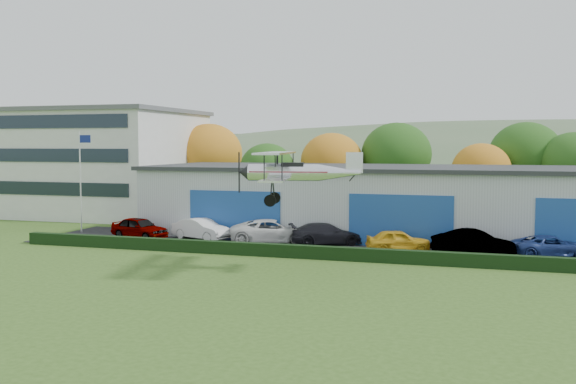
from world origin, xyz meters
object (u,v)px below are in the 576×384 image
(car_3, at_px, (326,234))
(biplane, at_px, (294,171))
(car_0, at_px, (140,228))
(car_1, at_px, (201,229))
(car_2, at_px, (273,231))
(car_6, at_px, (552,246))
(hangar, at_px, (411,201))
(office_block, at_px, (89,162))
(car_5, at_px, (473,243))
(flagpole, at_px, (81,172))
(car_4, at_px, (398,241))

(car_3, height_order, biplane, biplane)
(car_0, bearing_deg, car_1, -63.93)
(car_2, xyz_separation_m, car_6, (18.21, -0.33, -0.16))
(hangar, relative_size, car_0, 8.82)
(office_block, distance_m, car_5, 40.97)
(office_block, xyz_separation_m, car_2, (24.22, -13.81, -4.34))
(biplane, bearing_deg, car_6, 22.74)
(flagpole, bearing_deg, office_block, 121.97)
(car_0, relative_size, car_3, 0.90)
(hangar, bearing_deg, car_6, -37.08)
(office_block, distance_m, flagpole, 15.33)
(car_1, relative_size, car_3, 0.91)
(car_4, bearing_deg, car_0, 70.86)
(car_1, relative_size, car_4, 1.12)
(office_block, xyz_separation_m, car_3, (27.95, -13.33, -4.42))
(flagpole, distance_m, car_3, 20.23)
(hangar, distance_m, car_0, 20.44)
(hangar, distance_m, flagpole, 25.68)
(hangar, height_order, car_2, hangar)
(hangar, bearing_deg, car_1, -154.68)
(car_1, bearing_deg, car_5, -74.40)
(office_block, bearing_deg, hangar, -12.01)
(biplane, bearing_deg, car_0, 138.66)
(hangar, bearing_deg, car_4, -89.00)
(flagpole, xyz_separation_m, car_1, (10.58, -0.79, -3.97))
(car_2, distance_m, car_4, 8.98)
(flagpole, distance_m, car_0, 7.36)
(car_1, xyz_separation_m, biplane, (9.89, -9.45, 4.73))
(car_0, height_order, biplane, biplane)
(hangar, height_order, car_5, hangar)
(car_0, bearing_deg, car_5, -75.68)
(car_0, relative_size, car_1, 0.99)
(car_4, bearing_deg, car_3, 55.18)
(office_block, relative_size, car_4, 4.95)
(flagpole, relative_size, car_2, 1.34)
(car_5, xyz_separation_m, car_6, (4.64, 1.08, -0.15))
(car_1, bearing_deg, hangar, -44.78)
(car_4, xyz_separation_m, biplane, (-4.55, -8.38, 4.79))
(car_1, height_order, car_6, car_1)
(hangar, bearing_deg, car_0, -158.09)
(car_2, bearing_deg, biplane, -171.76)
(hangar, xyz_separation_m, car_4, (0.14, -7.83, -1.90))
(flagpole, distance_m, car_2, 16.59)
(hangar, relative_size, car_5, 8.24)
(car_6, bearing_deg, office_block, 54.30)
(office_block, bearing_deg, car_1, -36.40)
(office_block, bearing_deg, car_0, -46.02)
(car_5, bearing_deg, car_3, 95.73)
(car_3, bearing_deg, car_4, -130.94)
(office_block, relative_size, flagpole, 2.57)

